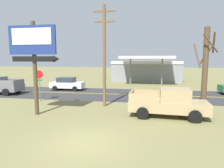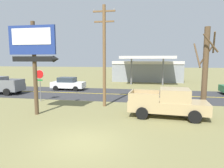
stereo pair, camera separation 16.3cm
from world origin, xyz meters
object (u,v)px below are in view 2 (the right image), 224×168
motel_sign (34,50)px  pickup_tan_parked_on_lawn (168,103)px  bare_tree (205,68)px  car_white_mid_lane (68,84)px  pickup_grey_on_road (0,85)px  gas_station (147,70)px  stop_sign (40,80)px  utility_pole (104,53)px

motel_sign → pickup_tan_parked_on_lawn: motel_sign is taller
bare_tree → car_white_mid_lane: bare_tree is taller
bare_tree → pickup_grey_on_road: bearing=168.6°
gas_station → pickup_grey_on_road: size_ratio=2.31×
bare_tree → stop_sign: bearing=174.7°
pickup_tan_parked_on_lawn → pickup_grey_on_road: 18.95m
motel_sign → car_white_mid_lane: size_ratio=1.54×
motel_sign → pickup_tan_parked_on_lawn: size_ratio=1.22×
utility_pole → gas_station: size_ratio=0.68×
bare_tree → gas_station: size_ratio=0.52×
motel_sign → utility_pole: (4.18, 3.39, -0.15)m
stop_sign → pickup_tan_parked_on_lawn: bearing=-15.2°
stop_sign → car_white_mid_lane: (-0.16, 6.89, -1.20)m
pickup_tan_parked_on_lawn → pickup_grey_on_road: size_ratio=1.02×
stop_sign → utility_pole: size_ratio=0.36×
stop_sign → gas_station: bearing=63.5°
motel_sign → utility_pole: size_ratio=0.79×
utility_pole → car_white_mid_lane: utility_pole is taller
stop_sign → gas_station: (9.76, 19.60, -0.08)m
motel_sign → bare_tree: bearing=13.8°
bare_tree → gas_station: bearing=101.4°
gas_station → car_white_mid_lane: 16.17m
motel_sign → car_white_mid_lane: motel_sign is taller
motel_sign → pickup_grey_on_road: (-8.87, 7.09, -3.57)m
motel_sign → pickup_grey_on_road: 11.90m
motel_sign → gas_station: bearing=72.3°
motel_sign → car_white_mid_lane: (-2.30, 11.09, -3.71)m
bare_tree → motel_sign: bearing=-166.2°
stop_sign → pickup_grey_on_road: (-6.74, 2.89, -1.06)m
bare_tree → car_white_mid_lane: size_ratio=1.48×
pickup_grey_on_road → car_white_mid_lane: (6.57, 4.00, -0.13)m
motel_sign → gas_station: motel_sign is taller
motel_sign → bare_tree: size_ratio=1.04×
pickup_grey_on_road → utility_pole: bearing=-15.8°
bare_tree → pickup_grey_on_road: size_ratio=1.20×
pickup_tan_parked_on_lawn → car_white_mid_lane: bearing=138.9°
pickup_grey_on_road → car_white_mid_lane: pickup_grey_on_road is taller
stop_sign → car_white_mid_lane: 6.99m
gas_station → pickup_tan_parked_on_lawn: size_ratio=2.25×
bare_tree → utility_pole: bearing=176.4°
bare_tree → pickup_tan_parked_on_lawn: (-2.69, -1.77, -2.29)m
car_white_mid_lane → stop_sign: bearing=-88.6°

